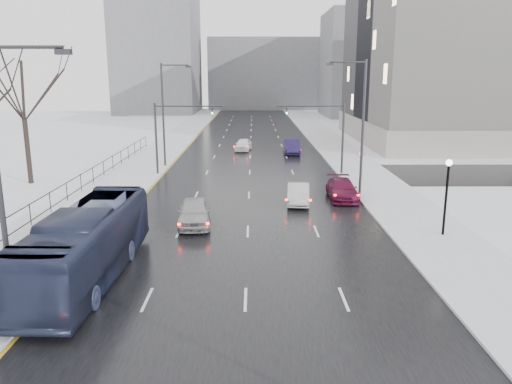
{
  "coord_description": "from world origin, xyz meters",
  "views": [
    {
      "loc": [
        0.32,
        3.29,
        8.95
      ],
      "look_at": [
        0.48,
        30.57,
        2.5
      ],
      "focal_mm": 35.0,
      "sensor_mm": 36.0,
      "label": 1
    }
  ],
  "objects_px": {
    "sedan_right_near": "(298,194)",
    "bus": "(87,244)",
    "streetlight_r_mid": "(360,121)",
    "streetlight_l_near": "(4,175)",
    "sedan_center_near": "(194,212)",
    "sedan_right_distant": "(292,147)",
    "mast_signal_right": "(331,130)",
    "sedan_right_far": "(342,189)",
    "sedan_center_far": "(243,145)",
    "lamppost_r_mid": "(447,186)",
    "mast_signal_left": "(168,130)",
    "no_uturn_sign": "(360,157)",
    "streetlight_l_far": "(165,110)",
    "tree_park_e": "(31,184)"
  },
  "relations": [
    {
      "from": "sedan_right_near",
      "to": "bus",
      "type": "bearing_deg",
      "value": -123.54
    },
    {
      "from": "streetlight_r_mid",
      "to": "streetlight_l_near",
      "type": "distance_m",
      "value": 25.82
    },
    {
      "from": "sedan_center_near",
      "to": "sedan_right_distant",
      "type": "xyz_separation_m",
      "value": [
        8.0,
        27.84,
        0.02
      ]
    },
    {
      "from": "bus",
      "to": "sedan_center_near",
      "type": "distance_m",
      "value": 8.98
    },
    {
      "from": "mast_signal_right",
      "to": "sedan_right_far",
      "type": "distance_m",
      "value": 9.8
    },
    {
      "from": "sedan_center_far",
      "to": "sedan_right_distant",
      "type": "xyz_separation_m",
      "value": [
        5.61,
        -2.46,
        0.11
      ]
    },
    {
      "from": "lamppost_r_mid",
      "to": "sedan_right_distant",
      "type": "relative_size",
      "value": 0.85
    },
    {
      "from": "mast_signal_left",
      "to": "sedan_center_near",
      "type": "relative_size",
      "value": 1.37
    },
    {
      "from": "bus",
      "to": "sedan_center_far",
      "type": "distance_m",
      "value": 38.92
    },
    {
      "from": "no_uturn_sign",
      "to": "streetlight_l_far",
      "type": "bearing_deg",
      "value": 155.27
    },
    {
      "from": "tree_park_e",
      "to": "lamppost_r_mid",
      "type": "xyz_separation_m",
      "value": [
        29.2,
        -14.0,
        2.94
      ]
    },
    {
      "from": "streetlight_r_mid",
      "to": "lamppost_r_mid",
      "type": "height_order",
      "value": "streetlight_r_mid"
    },
    {
      "from": "streetlight_l_far",
      "to": "sedan_right_distant",
      "type": "distance_m",
      "value": 16.0
    },
    {
      "from": "streetlight_l_far",
      "to": "sedan_center_near",
      "type": "distance_m",
      "value": 20.86
    },
    {
      "from": "mast_signal_left",
      "to": "sedan_center_near",
      "type": "bearing_deg",
      "value": -75.4
    },
    {
      "from": "streetlight_r_mid",
      "to": "sedan_center_far",
      "type": "height_order",
      "value": "streetlight_r_mid"
    },
    {
      "from": "mast_signal_left",
      "to": "no_uturn_sign",
      "type": "relative_size",
      "value": 2.41
    },
    {
      "from": "sedan_center_near",
      "to": "sedan_center_far",
      "type": "relative_size",
      "value": 1.12
    },
    {
      "from": "streetlight_l_near",
      "to": "lamppost_r_mid",
      "type": "distance_m",
      "value": 21.78
    },
    {
      "from": "lamppost_r_mid",
      "to": "no_uturn_sign",
      "type": "bearing_deg",
      "value": 97.33
    },
    {
      "from": "streetlight_l_far",
      "to": "sedan_right_distant",
      "type": "xyz_separation_m",
      "value": [
        12.93,
        8.14,
        -4.75
      ]
    },
    {
      "from": "streetlight_l_far",
      "to": "tree_park_e",
      "type": "bearing_deg",
      "value": -141.43
    },
    {
      "from": "bus",
      "to": "sedan_center_near",
      "type": "relative_size",
      "value": 2.45
    },
    {
      "from": "streetlight_r_mid",
      "to": "streetlight_l_near",
      "type": "bearing_deg",
      "value": -129.24
    },
    {
      "from": "streetlight_r_mid",
      "to": "mast_signal_right",
      "type": "distance_m",
      "value": 8.18
    },
    {
      "from": "mast_signal_right",
      "to": "mast_signal_left",
      "type": "xyz_separation_m",
      "value": [
        -14.65,
        0.0,
        0.0
      ]
    },
    {
      "from": "no_uturn_sign",
      "to": "sedan_center_far",
      "type": "xyz_separation_m",
      "value": [
        -10.05,
        18.6,
        -1.54
      ]
    },
    {
      "from": "sedan_center_near",
      "to": "sedan_right_near",
      "type": "bearing_deg",
      "value": 32.32
    },
    {
      "from": "tree_park_e",
      "to": "streetlight_r_mid",
      "type": "relative_size",
      "value": 1.35
    },
    {
      "from": "sedan_right_near",
      "to": "streetlight_r_mid",
      "type": "bearing_deg",
      "value": 33.6
    },
    {
      "from": "no_uturn_sign",
      "to": "sedan_right_far",
      "type": "bearing_deg",
      "value": -114.43
    },
    {
      "from": "lamppost_r_mid",
      "to": "bus",
      "type": "relative_size",
      "value": 0.37
    },
    {
      "from": "mast_signal_left",
      "to": "sedan_right_far",
      "type": "xyz_separation_m",
      "value": [
        14.16,
        -9.2,
        -3.35
      ]
    },
    {
      "from": "sedan_center_near",
      "to": "sedan_right_far",
      "type": "distance_m",
      "value": 11.99
    },
    {
      "from": "lamppost_r_mid",
      "to": "sedan_center_far",
      "type": "height_order",
      "value": "lamppost_r_mid"
    },
    {
      "from": "lamppost_r_mid",
      "to": "no_uturn_sign",
      "type": "height_order",
      "value": "lamppost_r_mid"
    },
    {
      "from": "streetlight_r_mid",
      "to": "no_uturn_sign",
      "type": "distance_m",
      "value": 5.3
    },
    {
      "from": "streetlight_l_near",
      "to": "sedan_right_distant",
      "type": "bearing_deg",
      "value": 72.15
    },
    {
      "from": "sedan_center_near",
      "to": "sedan_right_distant",
      "type": "height_order",
      "value": "sedan_right_distant"
    },
    {
      "from": "sedan_right_near",
      "to": "streetlight_l_near",
      "type": "bearing_deg",
      "value": -118.93
    },
    {
      "from": "lamppost_r_mid",
      "to": "mast_signal_left",
      "type": "relative_size",
      "value": 0.66
    },
    {
      "from": "mast_signal_left",
      "to": "sedan_center_far",
      "type": "height_order",
      "value": "mast_signal_left"
    },
    {
      "from": "streetlight_r_mid",
      "to": "sedan_center_far",
      "type": "distance_m",
      "value": 24.82
    },
    {
      "from": "no_uturn_sign",
      "to": "sedan_right_distant",
      "type": "xyz_separation_m",
      "value": [
        -4.44,
        16.14,
        -1.43
      ]
    },
    {
      "from": "sedan_center_near",
      "to": "sedan_center_far",
      "type": "xyz_separation_m",
      "value": [
        2.39,
        30.3,
        -0.08
      ]
    },
    {
      "from": "streetlight_l_near",
      "to": "sedan_center_near",
      "type": "xyz_separation_m",
      "value": [
        4.93,
        12.3,
        -4.77
      ]
    },
    {
      "from": "streetlight_r_mid",
      "to": "mast_signal_left",
      "type": "xyz_separation_m",
      "value": [
        -15.49,
        8.0,
        -1.51
      ]
    },
    {
      "from": "streetlight_r_mid",
      "to": "lamppost_r_mid",
      "type": "distance_m",
      "value": 10.73
    },
    {
      "from": "tree_park_e",
      "to": "sedan_right_far",
      "type": "bearing_deg",
      "value": -11.73
    },
    {
      "from": "tree_park_e",
      "to": "streetlight_l_near",
      "type": "distance_m",
      "value": 26.61
    }
  ]
}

